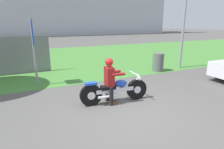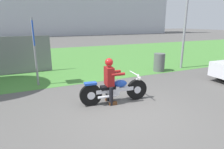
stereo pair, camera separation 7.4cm
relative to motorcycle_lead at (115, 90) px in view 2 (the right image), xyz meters
name	(u,v)px [view 2 (the right image)]	position (x,y,z in m)	size (l,w,h in m)	color
ground	(128,114)	(-0.01, -0.90, -0.40)	(120.00, 120.00, 0.00)	#565451
grass_verge	(64,59)	(-0.01, 8.22, -0.40)	(60.00, 12.00, 0.01)	#478438
motorcycle_lead	(115,90)	(0.00, 0.00, 0.00)	(2.19, 0.66, 0.89)	black
rider_lead	(110,77)	(-0.17, 0.02, 0.42)	(0.57, 0.49, 1.41)	black
trash_can	(159,62)	(3.76, 2.65, 0.06)	(0.55, 0.55, 0.92)	#595E5B
sign_banner	(34,42)	(-2.06, 2.80, 1.32)	(0.08, 0.60, 2.60)	gray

